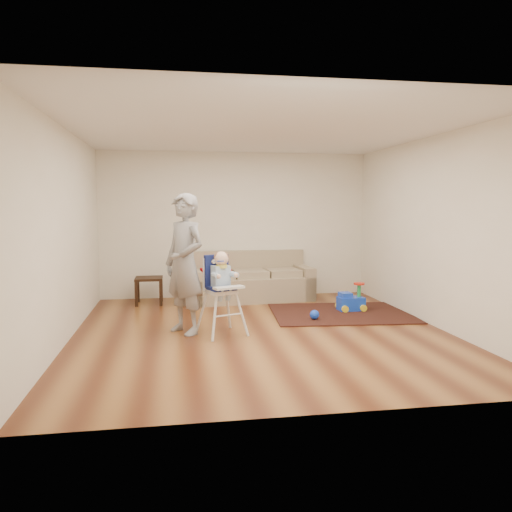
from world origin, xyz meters
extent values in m
plane|color=#512411|center=(0.00, 0.00, 0.00)|extent=(5.50, 5.50, 0.00)
cube|color=silver|center=(0.00, 2.75, 1.35)|extent=(5.00, 0.04, 2.70)
cube|color=silver|center=(-2.50, 0.00, 1.35)|extent=(0.04, 5.50, 2.70)
cube|color=silver|center=(2.50, 0.00, 1.35)|extent=(0.04, 5.50, 2.70)
cube|color=white|center=(0.00, 0.00, 2.70)|extent=(5.00, 5.50, 0.04)
cube|color=#B5060D|center=(-0.43, 2.25, 0.57)|extent=(0.54, 0.37, 0.04)
cube|color=black|center=(1.45, 0.91, 0.01)|extent=(2.28, 1.79, 0.02)
sphere|color=blue|center=(0.91, 0.52, 0.09)|extent=(0.14, 0.14, 0.14)
cylinder|color=blue|center=(-0.60, -0.16, 1.00)|extent=(0.05, 0.12, 0.01)
imported|color=gray|center=(-1.01, 0.11, 0.94)|extent=(0.77, 0.82, 1.88)
camera|label=1|loc=(-1.15, -6.57, 1.72)|focal=35.00mm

